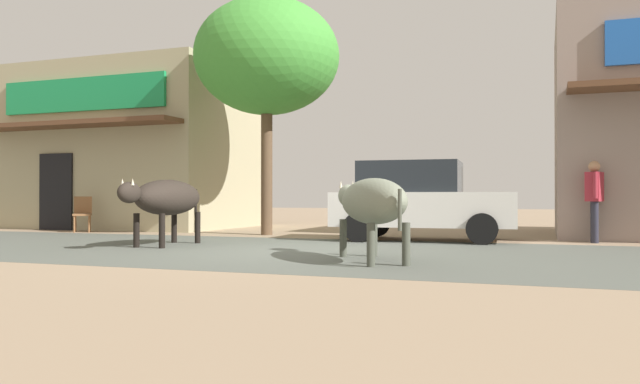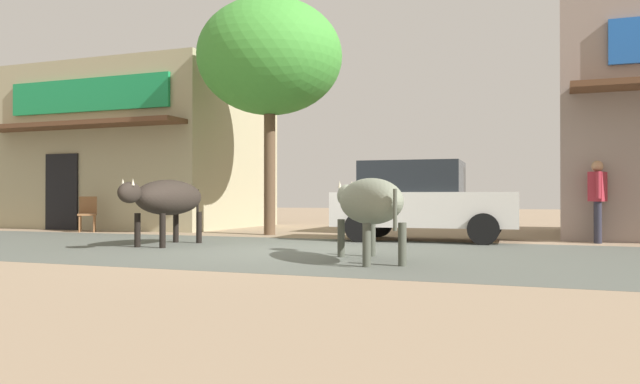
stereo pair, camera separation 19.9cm
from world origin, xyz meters
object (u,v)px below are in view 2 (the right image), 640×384
parked_hatchback_car (422,200)px  roadside_tree (270,58)px  cafe_chair_near_tree (88,212)px  cafe_chair_by_doorway (112,211)px  cow_far_dark (368,202)px  pedestrian_by_shop (598,195)px  cow_near_brown (168,198)px

parked_hatchback_car → roadside_tree: bearing=170.1°
cafe_chair_near_tree → cafe_chair_by_doorway: size_ratio=1.00×
cow_far_dark → pedestrian_by_shop: (3.22, 4.89, 0.11)m
parked_hatchback_car → cafe_chair_by_doorway: size_ratio=4.11×
cafe_chair_by_doorway → cow_near_brown: bearing=-41.7°
cow_far_dark → pedestrian_by_shop: bearing=56.6°
pedestrian_by_shop → cow_near_brown: bearing=-155.2°
roadside_tree → pedestrian_by_shop: 7.92m
pedestrian_by_shop → parked_hatchback_car: bearing=-172.1°
cow_far_dark → roadside_tree: bearing=127.9°
cow_far_dark → cafe_chair_near_tree: (-8.96, 4.58, -0.32)m
parked_hatchback_car → pedestrian_by_shop: 3.40m
roadside_tree → cafe_chair_near_tree: size_ratio=6.16×
parked_hatchback_car → cafe_chair_by_doorway: parked_hatchback_car is taller
cow_near_brown → cow_far_dark: (4.31, -1.41, -0.05)m
roadside_tree → parked_hatchback_car: roadside_tree is taller
cafe_chair_by_doorway → cafe_chair_near_tree: bearing=-91.2°
parked_hatchback_car → cafe_chair_by_doorway: (-8.79, 1.10, -0.33)m
cow_far_dark → cafe_chair_near_tree: size_ratio=2.70×
cow_near_brown → pedestrian_by_shop: size_ratio=1.59×
cow_near_brown → roadside_tree: bearing=84.6°
parked_hatchback_car → cow_near_brown: (-4.17, -3.02, 0.04)m
pedestrian_by_shop → cow_far_dark: bearing=-123.4°
pedestrian_by_shop → cafe_chair_by_doorway: pedestrian_by_shop is taller
cow_far_dark → pedestrian_by_shop: pedestrian_by_shop is taller
pedestrian_by_shop → cafe_chair_by_doorway: (-12.16, 0.63, -0.43)m
cow_far_dark → cafe_chair_near_tree: 10.06m
cow_near_brown → cafe_chair_near_tree: cow_near_brown is taller
parked_hatchback_car → cafe_chair_by_doorway: bearing=172.9°
pedestrian_by_shop → cafe_chair_near_tree: 12.19m
cow_near_brown → cafe_chair_near_tree: bearing=145.7°
cow_far_dark → cafe_chair_near_tree: bearing=152.9°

